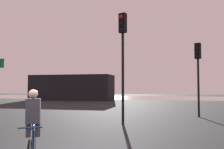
% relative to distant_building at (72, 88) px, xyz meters
% --- Properties ---
extents(water_strip, '(80.00, 16.00, 0.01)m').
position_rel_distant_building_xyz_m(water_strip, '(10.14, 10.00, -1.67)').
color(water_strip, '#9E937F').
rests_on(water_strip, ground).
extents(distant_building, '(10.96, 4.00, 3.36)m').
position_rel_distant_building_xyz_m(distant_building, '(0.00, 0.00, 0.00)').
color(distant_building, black).
rests_on(distant_building, ground).
extents(traffic_light_center, '(0.38, 0.40, 5.08)m').
position_rel_distant_building_xyz_m(traffic_light_center, '(10.88, -20.60, 1.81)').
color(traffic_light_center, black).
rests_on(traffic_light_center, ground).
extents(traffic_light_far_right, '(0.39, 0.41, 4.21)m').
position_rel_distant_building_xyz_m(traffic_light_far_right, '(14.54, -16.80, 1.26)').
color(traffic_light_far_right, black).
rests_on(traffic_light_far_right, ground).
extents(cyclist, '(0.81, 1.56, 1.62)m').
position_rel_distant_building_xyz_m(cyclist, '(10.07, -26.84, -0.86)').
color(cyclist, black).
rests_on(cyclist, ground).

